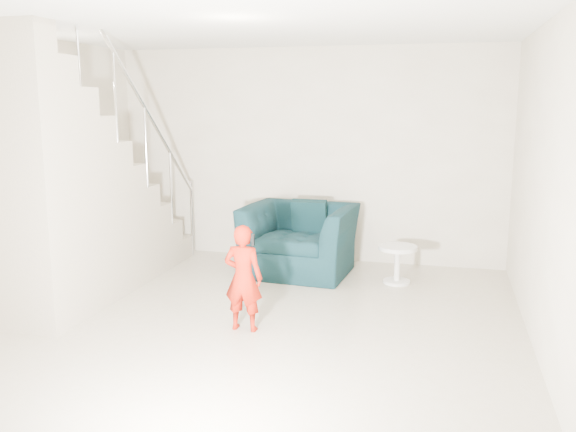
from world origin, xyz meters
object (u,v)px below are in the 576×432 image
object	(u,v)px
toddler	(243,278)
staircase	(70,208)
side_table	(397,258)
armchair	(299,239)

from	to	relation	value
toddler	staircase	distance (m)	2.12
side_table	armchair	bearing A→B (deg)	172.22
armchair	staircase	world-z (taller)	staircase
armchair	side_table	bearing A→B (deg)	-3.49
side_table	staircase	distance (m)	3.57
side_table	toddler	bearing A→B (deg)	-124.42
toddler	staircase	bearing A→B (deg)	-11.44
toddler	staircase	xyz separation A→B (m)	(-2.02, 0.45, 0.46)
toddler	side_table	xyz separation A→B (m)	(1.23, 1.79, -0.19)
armchair	toddler	world-z (taller)	toddler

